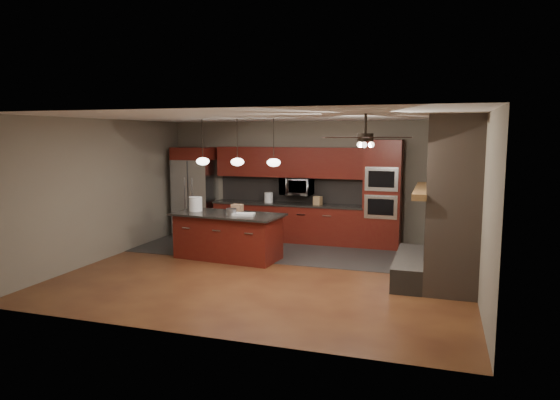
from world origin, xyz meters
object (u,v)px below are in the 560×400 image
at_px(cardboard_box, 237,208).
at_px(counter_bucket, 269,197).
at_px(microwave, 297,186).
at_px(white_bucket, 196,204).
at_px(kitchen_island, 228,236).
at_px(paint_tray, 244,214).
at_px(counter_box, 318,201).
at_px(paint_can, 231,212).
at_px(refrigerator, 195,192).
at_px(oven_tower, 383,194).

bearing_deg(cardboard_box, counter_bucket, 88.20).
bearing_deg(microwave, white_bucket, -130.22).
distance_m(kitchen_island, paint_tray, 0.62).
bearing_deg(kitchen_island, cardboard_box, 86.37).
bearing_deg(kitchen_island, paint_tray, -9.15).
relative_size(cardboard_box, counter_bucket, 0.96).
distance_m(paint_tray, counter_box, 2.25).
bearing_deg(paint_tray, counter_bucket, 83.71).
xyz_separation_m(paint_tray, cardboard_box, (-0.33, 0.46, 0.05)).
relative_size(paint_can, cardboard_box, 0.92).
relative_size(microwave, refrigerator, 0.33).
relative_size(microwave, paint_tray, 1.74).
bearing_deg(kitchen_island, paint_can, -42.90).
bearing_deg(white_bucket, counter_box, 40.26).
distance_m(oven_tower, counter_bucket, 2.65).
bearing_deg(oven_tower, cardboard_box, -150.10).
xyz_separation_m(cardboard_box, counter_bucket, (0.13, 1.61, 0.03)).
distance_m(paint_can, paint_tray, 0.25).
xyz_separation_m(refrigerator, paint_can, (1.86, -2.06, -0.10)).
distance_m(oven_tower, counter_box, 1.46).
xyz_separation_m(oven_tower, white_bucket, (-3.60, -1.86, -0.12)).
bearing_deg(paint_can, paint_tray, 17.49).
bearing_deg(paint_can, refrigerator, 132.12).
bearing_deg(oven_tower, microwave, 178.34).
distance_m(kitchen_island, cardboard_box, 0.64).
bearing_deg(kitchen_island, refrigerator, 137.97).
bearing_deg(oven_tower, counter_box, -178.32).
distance_m(microwave, kitchen_island, 2.34).
height_order(microwave, counter_bucket, microwave).
relative_size(refrigerator, paint_tray, 5.21).
bearing_deg(counter_bucket, white_bucket, -116.94).
distance_m(paint_tray, cardboard_box, 0.57).
distance_m(refrigerator, counter_bucket, 1.90).
bearing_deg(cardboard_box, oven_tower, 32.81).
distance_m(white_bucket, paint_can, 0.96).
bearing_deg(counter_box, paint_can, -103.26).
height_order(oven_tower, microwave, oven_tower).
bearing_deg(counter_box, microwave, -173.46).
bearing_deg(counter_bucket, refrigerator, -177.55).
xyz_separation_m(kitchen_island, white_bucket, (-0.76, 0.09, 0.60)).
bearing_deg(white_bucket, oven_tower, 27.38).
xyz_separation_m(refrigerator, paint_tray, (2.10, -1.99, -0.15)).
xyz_separation_m(microwave, white_bucket, (-1.63, -1.92, -0.23)).
bearing_deg(paint_tray, paint_can, -174.32).
xyz_separation_m(refrigerator, counter_box, (3.10, 0.03, -0.09)).
distance_m(kitchen_island, white_bucket, 0.97).
xyz_separation_m(oven_tower, paint_tray, (-2.45, -2.06, -0.25)).
relative_size(kitchen_island, white_bucket, 7.80).
bearing_deg(cardboard_box, white_bucket, -159.17).
bearing_deg(refrigerator, cardboard_box, -40.86).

